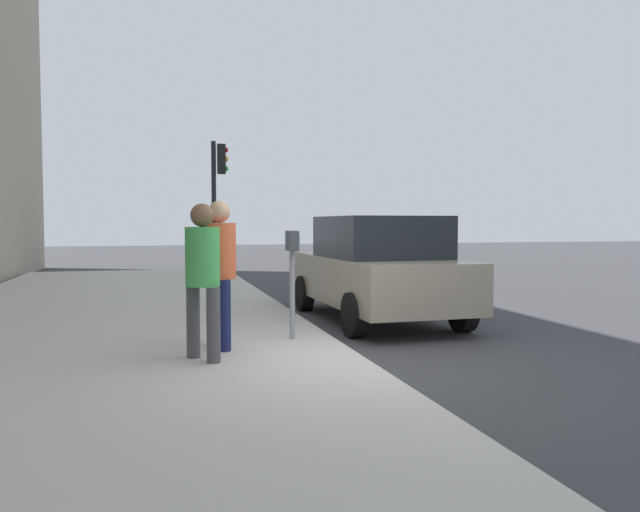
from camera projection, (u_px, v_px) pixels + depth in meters
The scene contains 7 objects.
ground_plane at pixel (362, 369), 7.08m from camera, with size 80.00×80.00×0.00m, color #38383A.
sidewalk_slab at pixel (82, 379), 6.30m from camera, with size 28.00×6.00×0.15m, color #B7B2A8.
parking_meter at pixel (292, 261), 8.04m from camera, with size 0.36×0.12×1.41m.
pedestrian_at_meter at pixel (220, 261), 7.44m from camera, with size 0.53×0.39×1.78m.
pedestrian_bystander at pixel (203, 269), 6.79m from camera, with size 0.47×0.38×1.72m.
parked_sedan_near at pixel (376, 268), 10.50m from camera, with size 4.44×2.05×1.77m.
traffic_signal at pixel (218, 187), 15.98m from camera, with size 0.24×0.44×3.60m.
Camera 1 is at (-6.64, 2.27, 1.66)m, focal length 34.87 mm.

